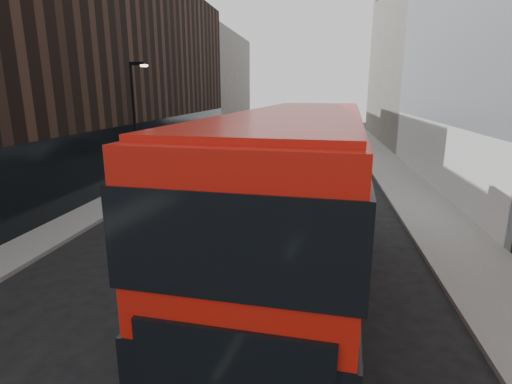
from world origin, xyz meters
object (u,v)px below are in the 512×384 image
at_px(red_bus, 299,198).
at_px(car_a, 297,209).
at_px(car_b, 307,160).
at_px(street_lamp, 136,116).
at_px(grey_bus, 304,124).
at_px(car_c, 304,152).

distance_m(red_bus, car_a, 6.26).
relative_size(red_bus, car_b, 3.18).
xyz_separation_m(street_lamp, grey_bus, (9.02, 20.77, -2.04)).
relative_size(grey_bus, car_a, 2.80).
relative_size(car_b, car_c, 0.75).
relative_size(red_bus, grey_bus, 1.03).
height_order(grey_bus, car_b, grey_bus).
bearing_deg(car_a, car_c, 89.16).
bearing_deg(street_lamp, car_c, 46.72).
xyz_separation_m(red_bus, car_b, (-0.29, 18.87, -2.17)).
height_order(red_bus, car_c, red_bus).
xyz_separation_m(red_bus, car_c, (-0.60, 21.93, -2.06)).
height_order(grey_bus, car_c, grey_bus).
height_order(car_a, car_b, car_a).
distance_m(car_a, car_c, 16.03).
distance_m(street_lamp, grey_bus, 22.74).
relative_size(street_lamp, car_c, 1.30).
relative_size(red_bus, car_c, 2.38).
distance_m(street_lamp, car_b, 12.50).
relative_size(car_a, car_b, 1.11).
relative_size(car_a, car_c, 0.83).
distance_m(street_lamp, car_c, 14.19).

